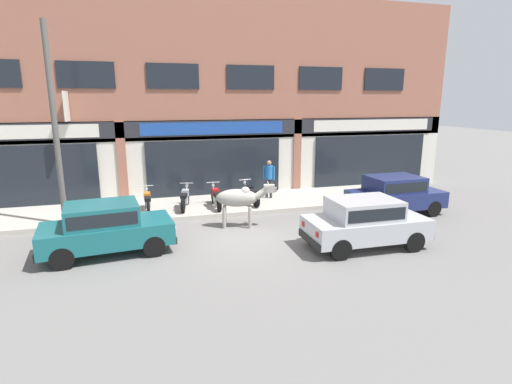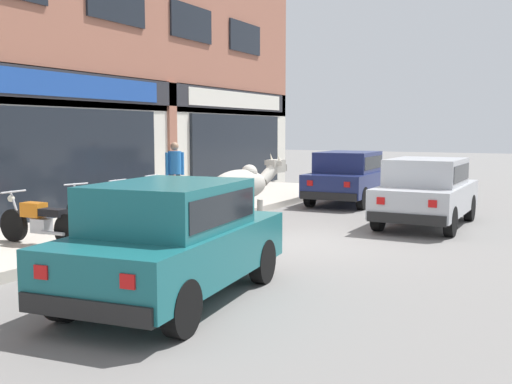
{
  "view_description": "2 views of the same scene",
  "coord_description": "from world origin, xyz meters",
  "px_view_note": "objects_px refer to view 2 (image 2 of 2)",
  "views": [
    {
      "loc": [
        -3.08,
        -11.61,
        4.25
      ],
      "look_at": [
        0.59,
        1.0,
        1.19
      ],
      "focal_mm": 28.0,
      "sensor_mm": 36.0,
      "label": 1
    },
    {
      "loc": [
        -10.02,
        -4.48,
        2.09
      ],
      "look_at": [
        0.53,
        1.0,
        0.84
      ],
      "focal_mm": 42.0,
      "sensor_mm": 36.0,
      "label": 2
    }
  ],
  "objects_px": {
    "cow": "(243,186)",
    "motorcycle_0": "(40,222)",
    "car_2": "(427,188)",
    "motorcycle_1": "(95,211)",
    "car_0": "(172,235)",
    "pedestrian": "(175,167)",
    "motorcycle_2": "(141,205)",
    "motorcycle_3": "(175,197)",
    "car_1": "(349,175)"
  },
  "relations": [
    {
      "from": "car_1",
      "to": "cow",
      "type": "bearing_deg",
      "value": 178.97
    },
    {
      "from": "cow",
      "to": "car_0",
      "type": "bearing_deg",
      "value": -162.57
    },
    {
      "from": "cow",
      "to": "car_1",
      "type": "relative_size",
      "value": 0.58
    },
    {
      "from": "motorcycle_1",
      "to": "pedestrian",
      "type": "bearing_deg",
      "value": 10.95
    },
    {
      "from": "cow",
      "to": "motorcycle_3",
      "type": "relative_size",
      "value": 1.16
    },
    {
      "from": "car_0",
      "to": "motorcycle_2",
      "type": "bearing_deg",
      "value": 42.57
    },
    {
      "from": "car_0",
      "to": "car_1",
      "type": "height_order",
      "value": "same"
    },
    {
      "from": "motorcycle_0",
      "to": "pedestrian",
      "type": "bearing_deg",
      "value": 8.92
    },
    {
      "from": "pedestrian",
      "to": "motorcycle_3",
      "type": "bearing_deg",
      "value": -145.54
    },
    {
      "from": "motorcycle_3",
      "to": "motorcycle_1",
      "type": "bearing_deg",
      "value": -179.88
    },
    {
      "from": "motorcycle_1",
      "to": "motorcycle_2",
      "type": "bearing_deg",
      "value": -7.87
    },
    {
      "from": "car_0",
      "to": "motorcycle_3",
      "type": "height_order",
      "value": "car_0"
    },
    {
      "from": "motorcycle_2",
      "to": "motorcycle_3",
      "type": "xyz_separation_m",
      "value": [
        1.42,
        0.17,
        0.0
      ]
    },
    {
      "from": "motorcycle_3",
      "to": "car_1",
      "type": "bearing_deg",
      "value": -25.89
    },
    {
      "from": "car_1",
      "to": "car_2",
      "type": "relative_size",
      "value": 1.0
    },
    {
      "from": "motorcycle_2",
      "to": "motorcycle_3",
      "type": "distance_m",
      "value": 1.43
    },
    {
      "from": "car_2",
      "to": "pedestrian",
      "type": "bearing_deg",
      "value": 99.97
    },
    {
      "from": "motorcycle_0",
      "to": "motorcycle_3",
      "type": "height_order",
      "value": "same"
    },
    {
      "from": "car_0",
      "to": "car_2",
      "type": "relative_size",
      "value": 1.03
    },
    {
      "from": "car_1",
      "to": "pedestrian",
      "type": "bearing_deg",
      "value": 141.96
    },
    {
      "from": "cow",
      "to": "pedestrian",
      "type": "height_order",
      "value": "pedestrian"
    },
    {
      "from": "motorcycle_2",
      "to": "pedestrian",
      "type": "xyz_separation_m",
      "value": [
        2.42,
        0.86,
        0.6
      ]
    },
    {
      "from": "cow",
      "to": "motorcycle_3",
      "type": "xyz_separation_m",
      "value": [
        0.99,
        2.31,
        -0.45
      ]
    },
    {
      "from": "car_2",
      "to": "motorcycle_3",
      "type": "relative_size",
      "value": 2.01
    },
    {
      "from": "motorcycle_3",
      "to": "motorcycle_2",
      "type": "bearing_deg",
      "value": -173.25
    },
    {
      "from": "motorcycle_1",
      "to": "pedestrian",
      "type": "distance_m",
      "value": 3.71
    },
    {
      "from": "motorcycle_2",
      "to": "motorcycle_3",
      "type": "bearing_deg",
      "value": 6.75
    },
    {
      "from": "car_2",
      "to": "motorcycle_0",
      "type": "relative_size",
      "value": 2.01
    },
    {
      "from": "cow",
      "to": "motorcycle_0",
      "type": "height_order",
      "value": "cow"
    },
    {
      "from": "car_2",
      "to": "pedestrian",
      "type": "height_order",
      "value": "pedestrian"
    },
    {
      "from": "motorcycle_0",
      "to": "motorcycle_2",
      "type": "height_order",
      "value": "same"
    },
    {
      "from": "motorcycle_1",
      "to": "motorcycle_0",
      "type": "bearing_deg",
      "value": -176.45
    },
    {
      "from": "motorcycle_2",
      "to": "motorcycle_1",
      "type": "bearing_deg",
      "value": 172.13
    },
    {
      "from": "car_0",
      "to": "cow",
      "type": "bearing_deg",
      "value": 17.43
    },
    {
      "from": "car_2",
      "to": "motorcycle_3",
      "type": "distance_m",
      "value": 5.56
    },
    {
      "from": "car_0",
      "to": "car_2",
      "type": "distance_m",
      "value": 7.38
    },
    {
      "from": "motorcycle_3",
      "to": "pedestrian",
      "type": "bearing_deg",
      "value": 34.46
    },
    {
      "from": "car_1",
      "to": "motorcycle_3",
      "type": "bearing_deg",
      "value": 154.11
    },
    {
      "from": "cow",
      "to": "car_2",
      "type": "height_order",
      "value": "cow"
    },
    {
      "from": "car_1",
      "to": "motorcycle_2",
      "type": "bearing_deg",
      "value": 160.63
    },
    {
      "from": "cow",
      "to": "motorcycle_0",
      "type": "bearing_deg",
      "value": 143.39
    },
    {
      "from": "motorcycle_1",
      "to": "pedestrian",
      "type": "height_order",
      "value": "pedestrian"
    },
    {
      "from": "cow",
      "to": "motorcycle_2",
      "type": "bearing_deg",
      "value": 101.15
    },
    {
      "from": "car_0",
      "to": "pedestrian",
      "type": "distance_m",
      "value": 7.54
    },
    {
      "from": "car_1",
      "to": "motorcycle_0",
      "type": "relative_size",
      "value": 2.01
    },
    {
      "from": "motorcycle_0",
      "to": "motorcycle_1",
      "type": "xyz_separation_m",
      "value": [
        1.39,
        0.09,
        0.0
      ]
    },
    {
      "from": "car_0",
      "to": "pedestrian",
      "type": "xyz_separation_m",
      "value": [
        6.18,
        4.31,
        0.34
      ]
    },
    {
      "from": "motorcycle_0",
      "to": "motorcycle_2",
      "type": "relative_size",
      "value": 1.0
    },
    {
      "from": "car_1",
      "to": "motorcycle_3",
      "type": "xyz_separation_m",
      "value": [
        -4.97,
        2.42,
        -0.26
      ]
    },
    {
      "from": "car_2",
      "to": "motorcycle_2",
      "type": "distance_m",
      "value": 6.08
    }
  ]
}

